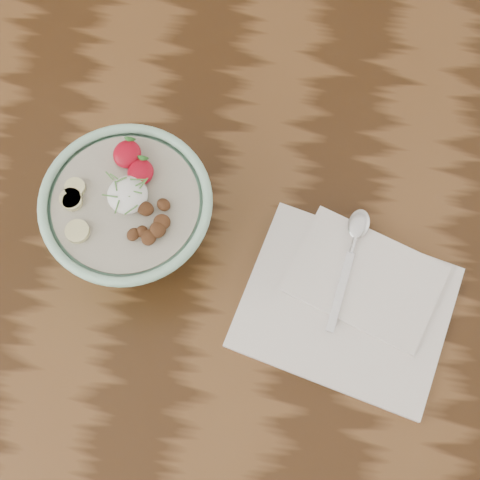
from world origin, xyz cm
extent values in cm
cube|color=#341E0D|center=(0.00, 0.00, 73.00)|extent=(160.00, 90.00, 4.00)
cylinder|color=#9ED4B5|center=(-4.19, -5.72, 75.63)|extent=(8.80, 8.80, 1.26)
torus|color=#9ED4B5|center=(-4.19, -5.72, 85.90)|extent=(20.02, 20.02, 1.15)
cylinder|color=#BEB79D|center=(-4.19, -5.72, 85.27)|extent=(16.98, 16.98, 1.05)
ellipsoid|color=white|center=(-3.91, -5.11, 86.69)|extent=(4.64, 4.64, 2.55)
ellipsoid|color=#A20719|center=(-3.03, -2.11, 86.62)|extent=(3.02, 3.32, 1.66)
cone|color=#286623|center=(-3.03, -0.75, 86.92)|extent=(1.40, 1.03, 1.52)
ellipsoid|color=#A20719|center=(-5.01, -0.10, 86.69)|extent=(3.25, 3.57, 1.79)
cone|color=#286623|center=(-5.01, 1.36, 86.99)|extent=(1.40, 1.03, 1.52)
cylinder|color=#D1C98A|center=(-10.16, -4.95, 86.19)|extent=(2.37, 2.37, 0.70)
cylinder|color=#D1C98A|center=(-8.67, -10.09, 86.19)|extent=(2.72, 2.72, 0.70)
cylinder|color=#D1C98A|center=(-10.04, -6.63, 86.19)|extent=(2.23, 2.23, 0.70)
cylinder|color=#D1C98A|center=(-10.34, -6.36, 86.19)|extent=(2.52, 2.52, 0.70)
ellipsoid|color=#522C18|center=(0.51, -7.66, 86.45)|extent=(2.48, 2.41, 1.04)
ellipsoid|color=#522C18|center=(-1.68, -6.40, 86.32)|extent=(2.12, 2.17, 1.13)
ellipsoid|color=#522C18|center=(0.23, -8.65, 86.51)|extent=(2.26, 2.39, 1.17)
ellipsoid|color=#522C18|center=(0.28, -5.56, 86.38)|extent=(2.17, 2.11, 1.17)
ellipsoid|color=#522C18|center=(-1.51, -9.05, 86.27)|extent=(1.37, 1.43, 1.05)
ellipsoid|color=#522C18|center=(-0.59, -9.70, 86.47)|extent=(1.74, 1.96, 1.02)
ellipsoid|color=#522C18|center=(-1.66, -6.38, 86.52)|extent=(2.40, 2.11, 1.56)
ellipsoid|color=#522C18|center=(-2.39, -9.57, 86.35)|extent=(1.89, 2.01, 0.95)
cylinder|color=#477B34|center=(-2.87, -7.24, 87.79)|extent=(1.36, 1.40, 0.24)
cylinder|color=#477B34|center=(-5.61, -3.56, 87.79)|extent=(1.07, 0.67, 0.22)
cylinder|color=#477B34|center=(-4.49, -7.11, 87.79)|extent=(0.32, 1.61, 0.24)
cylinder|color=#477B34|center=(-5.14, -4.69, 87.79)|extent=(0.64, 1.23, 0.22)
cylinder|color=#477B34|center=(-4.08, -5.33, 87.79)|extent=(1.27, 0.66, 0.23)
cylinder|color=#477B34|center=(-2.14, -3.89, 87.79)|extent=(0.81, 1.43, 0.23)
cylinder|color=#477B34|center=(-4.71, -3.80, 87.79)|extent=(1.18, 0.87, 0.22)
cylinder|color=#477B34|center=(-2.88, -3.53, 87.79)|extent=(1.75, 0.36, 0.24)
cylinder|color=#477B34|center=(-2.53, -3.98, 87.79)|extent=(1.07, 0.86, 0.22)
cylinder|color=#477B34|center=(-5.55, -5.96, 87.79)|extent=(1.82, 0.22, 0.24)
cylinder|color=#477B34|center=(-2.98, -5.03, 87.79)|extent=(1.79, 0.35, 0.24)
cylinder|color=#477B34|center=(-6.12, -3.57, 87.79)|extent=(1.15, 1.02, 0.23)
cylinder|color=#477B34|center=(-3.84, -5.70, 87.79)|extent=(1.13, 0.22, 0.22)
cube|color=white|center=(23.17, -11.46, 75.48)|extent=(28.62, 25.01, 0.95)
cube|color=white|center=(25.08, -7.64, 76.24)|extent=(21.16, 17.57, 0.57)
cube|color=silver|center=(22.18, -9.92, 76.69)|extent=(2.59, 10.51, 0.32)
cylinder|color=silver|center=(23.19, -3.39, 76.85)|extent=(1.05, 2.80, 0.64)
ellipsoid|color=silver|center=(23.59, -0.80, 76.96)|extent=(3.39, 4.56, 0.87)
camera|label=1|loc=(13.10, -32.46, 156.29)|focal=50.00mm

